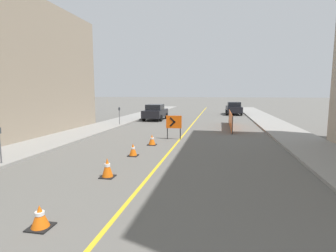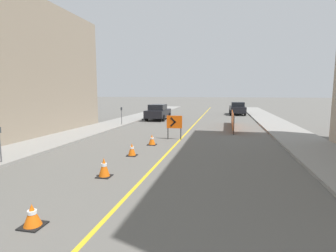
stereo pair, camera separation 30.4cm
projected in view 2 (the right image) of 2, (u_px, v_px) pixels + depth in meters
The scene contains 12 objects.
lane_stripe at pixel (194, 125), 22.50m from camera, with size 0.12×53.14×0.01m.
sidewalk_left at pixel (118, 122), 23.94m from camera, with size 2.81×53.14×0.12m.
sidewalk_right at pixel (280, 127), 21.03m from camera, with size 2.81×53.14×0.12m.
traffic_cone_third at pixel (32, 215), 5.51m from camera, with size 0.46×0.46×0.50m.
traffic_cone_fourth at pixel (104, 167), 8.75m from camera, with size 0.46×0.46×0.65m.
traffic_cone_fifth at pixel (132, 150), 11.65m from camera, with size 0.43×0.43×0.57m.
traffic_cone_farthest at pixel (152, 140), 14.04m from camera, with size 0.47×0.47×0.57m.
arrow_barricade_primary at pixel (174, 123), 15.63m from camera, with size 0.93×0.12×1.43m.
safety_mesh_fence at pixel (233, 120), 20.61m from camera, with size 0.08×6.88×1.24m.
parked_car_curb_near at pixel (158, 112), 26.69m from camera, with size 1.93×4.31×1.59m.
parked_car_curb_mid at pixel (237, 108), 32.78m from camera, with size 1.95×4.35×1.59m.
parking_meter_far_curb at pixel (121, 112), 21.91m from camera, with size 0.12×0.11×1.47m.
Camera 2 is at (2.55, 4.29, 2.82)m, focal length 28.00 mm.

